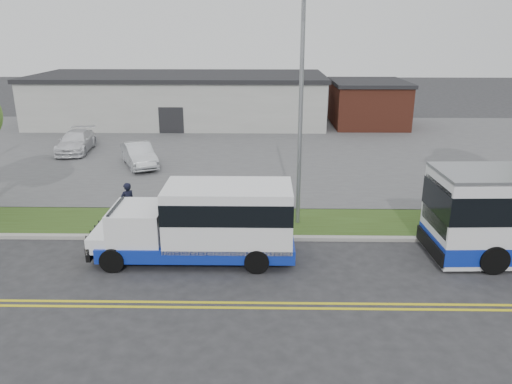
{
  "coord_description": "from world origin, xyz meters",
  "views": [
    {
      "loc": [
        1.51,
        -17.74,
        8.34
      ],
      "look_at": [
        1.17,
        2.5,
        1.6
      ],
      "focal_mm": 35.0,
      "sensor_mm": 36.0,
      "label": 1
    }
  ],
  "objects_px": {
    "parked_car_b": "(76,142)",
    "pedestrian": "(128,203)",
    "parked_car_a": "(139,155)",
    "streetlight_near": "(301,106)",
    "shuttle_bus": "(209,220)"
  },
  "relations": [
    {
      "from": "streetlight_near",
      "to": "pedestrian",
      "type": "relative_size",
      "value": 5.19
    },
    {
      "from": "parked_car_a",
      "to": "streetlight_near",
      "type": "bearing_deg",
      "value": -70.49
    },
    {
      "from": "streetlight_near",
      "to": "shuttle_bus",
      "type": "xyz_separation_m",
      "value": [
        -3.53,
        -3.38,
        -3.69
      ]
    },
    {
      "from": "parked_car_b",
      "to": "pedestrian",
      "type": "bearing_deg",
      "value": -67.21
    },
    {
      "from": "shuttle_bus",
      "to": "parked_car_a",
      "type": "xyz_separation_m",
      "value": [
        -5.69,
        12.66,
        -0.72
      ]
    },
    {
      "from": "pedestrian",
      "to": "parked_car_b",
      "type": "bearing_deg",
      "value": -104.78
    },
    {
      "from": "pedestrian",
      "to": "parked_car_a",
      "type": "distance_m",
      "value": 9.5
    },
    {
      "from": "pedestrian",
      "to": "shuttle_bus",
      "type": "bearing_deg",
      "value": 96.55
    },
    {
      "from": "pedestrian",
      "to": "parked_car_b",
      "type": "height_order",
      "value": "pedestrian"
    },
    {
      "from": "streetlight_near",
      "to": "parked_car_a",
      "type": "height_order",
      "value": "streetlight_near"
    },
    {
      "from": "pedestrian",
      "to": "parked_car_b",
      "type": "relative_size",
      "value": 0.38
    },
    {
      "from": "pedestrian",
      "to": "parked_car_a",
      "type": "xyz_separation_m",
      "value": [
        -1.78,
        9.33,
        -0.2
      ]
    },
    {
      "from": "pedestrian",
      "to": "parked_car_a",
      "type": "height_order",
      "value": "pedestrian"
    },
    {
      "from": "streetlight_near",
      "to": "parked_car_a",
      "type": "distance_m",
      "value": 13.8
    },
    {
      "from": "shuttle_bus",
      "to": "streetlight_near",
      "type": "bearing_deg",
      "value": 43.67
    }
  ]
}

